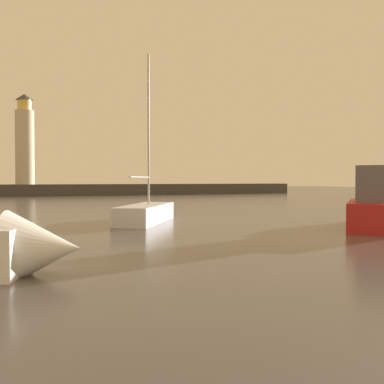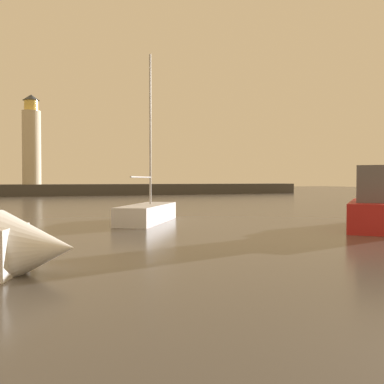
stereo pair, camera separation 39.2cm
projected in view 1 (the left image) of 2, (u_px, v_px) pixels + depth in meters
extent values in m
plane|color=#4C4742|center=(91.00, 209.00, 37.86)|extent=(220.00, 220.00, 0.00)
cube|color=#423F3D|center=(50.00, 190.00, 70.57)|extent=(85.50, 4.57, 1.79)
cylinder|color=beige|center=(25.00, 147.00, 69.00)|extent=(2.79, 2.79, 11.32)
cylinder|color=#F2CC59|center=(24.00, 105.00, 68.83)|extent=(2.09, 2.09, 1.59)
cone|color=#33383D|center=(24.00, 97.00, 68.80)|extent=(2.51, 2.51, 0.91)
cube|color=#B21E1E|center=(373.00, 215.00, 23.06)|extent=(6.46, 6.55, 1.38)
cone|color=#B21E1E|center=(373.00, 209.00, 26.80)|extent=(3.08, 3.08, 2.25)
cube|color=#595960|center=(374.00, 184.00, 22.28)|extent=(3.03, 3.05, 1.78)
cone|color=white|center=(44.00, 248.00, 11.65)|extent=(2.41, 2.49, 1.99)
cube|color=silver|center=(146.00, 214.00, 26.14)|extent=(5.21, 6.73, 1.03)
cylinder|color=#B7B7BC|center=(149.00, 129.00, 26.68)|extent=(0.12, 0.12, 8.86)
cylinder|color=#B7B7BC|center=(140.00, 177.00, 24.92)|extent=(2.07, 3.20, 0.09)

